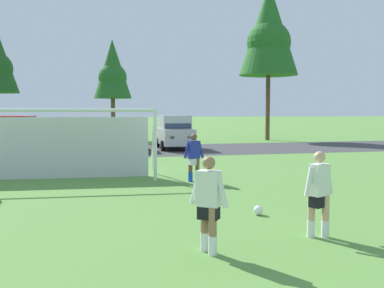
# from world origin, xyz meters

# --- Properties ---
(ground_plane) EXTENTS (400.00, 400.00, 0.00)m
(ground_plane) POSITION_xyz_m (0.00, 15.00, 0.00)
(ground_plane) COLOR #598C3D
(parking_lot_strip) EXTENTS (52.00, 8.40, 0.01)m
(parking_lot_strip) POSITION_xyz_m (0.00, 25.15, 0.00)
(parking_lot_strip) COLOR #3D3D3F
(parking_lot_strip) RESTS_ON ground
(soccer_ball) EXTENTS (0.22, 0.22, 0.22)m
(soccer_ball) POSITION_xyz_m (1.98, 7.62, 0.11)
(soccer_ball) COLOR white
(soccer_ball) RESTS_ON ground
(soccer_goal) EXTENTS (7.54, 2.51, 2.57)m
(soccer_goal) POSITION_xyz_m (-3.13, 14.29, 1.29)
(soccer_goal) COLOR white
(soccer_goal) RESTS_ON ground
(player_striker_near) EXTENTS (0.75, 0.32, 1.64)m
(player_striker_near) POSITION_xyz_m (1.69, 12.61, 0.82)
(player_striker_near) COLOR brown
(player_striker_near) RESTS_ON ground
(player_winger_left) EXTENTS (0.58, 0.58, 1.64)m
(player_winger_left) POSITION_xyz_m (0.12, 5.30, 0.82)
(player_winger_left) COLOR #936B4C
(player_winger_left) RESTS_ON ground
(player_winger_right) EXTENTS (0.74, 0.37, 1.64)m
(player_winger_right) POSITION_xyz_m (2.40, 5.70, 0.82)
(player_winger_right) COLOR tan
(player_winger_right) RESTS_ON ground
(parked_car_slot_far_left) EXTENTS (2.37, 4.72, 2.16)m
(parked_car_slot_far_left) POSITION_xyz_m (-5.73, 24.16, 1.11)
(parked_car_slot_far_left) COLOR red
(parked_car_slot_far_left) RESTS_ON ground
(parked_car_slot_left) EXTENTS (2.21, 4.29, 1.72)m
(parked_car_slot_left) POSITION_xyz_m (-2.53, 25.68, 0.88)
(parked_car_slot_left) COLOR navy
(parked_car_slot_left) RESTS_ON ground
(parked_car_slot_center_left) EXTENTS (2.22, 4.30, 1.72)m
(parked_car_slot_center_left) POSITION_xyz_m (0.49, 25.06, 0.88)
(parked_car_slot_center_left) COLOR black
(parked_car_slot_center_left) RESTS_ON ground
(parked_car_slot_center) EXTENTS (2.28, 4.67, 2.16)m
(parked_car_slot_center) POSITION_xyz_m (3.68, 25.75, 1.11)
(parked_car_slot_center) COLOR #B2B2BC
(parked_car_slot_center) RESTS_ON ground
(tree_mid_left) EXTENTS (3.18, 3.18, 8.49)m
(tree_mid_left) POSITION_xyz_m (0.38, 35.74, 5.82)
(tree_mid_left) COLOR brown
(tree_mid_left) RESTS_ON ground
(tree_center_back) EXTENTS (4.91, 4.91, 13.09)m
(tree_center_back) POSITION_xyz_m (13.05, 32.39, 9.01)
(tree_center_back) COLOR brown
(tree_center_back) RESTS_ON ground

